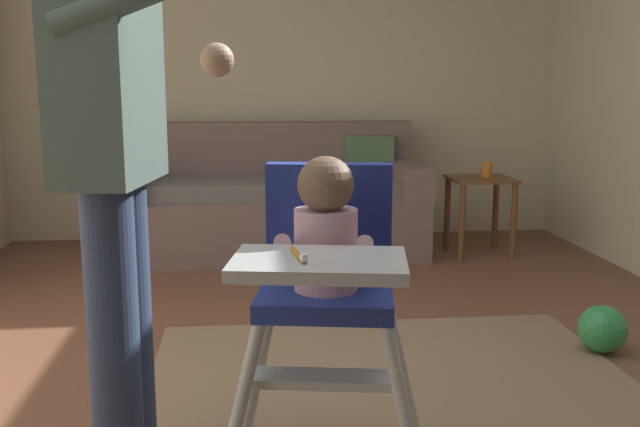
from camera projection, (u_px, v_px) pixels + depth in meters
wall_far at (287, 59)px, 5.18m from camera, size 4.81×0.06×2.60m
couch at (274, 203)px, 4.83m from camera, size 1.99×0.86×0.86m
high_chair at (326, 263)px, 1.94m from camera, size 0.69×0.79×0.95m
adult_standing at (114, 153)px, 1.91m from camera, size 0.51×0.55×1.67m
toy_ball at (603, 329)px, 3.04m from camera, size 0.20×0.20×0.20m
side_table at (480, 199)px, 4.70m from camera, size 0.40×0.40×0.52m
sippy_cup at (487, 170)px, 4.67m from camera, size 0.07×0.07×0.10m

